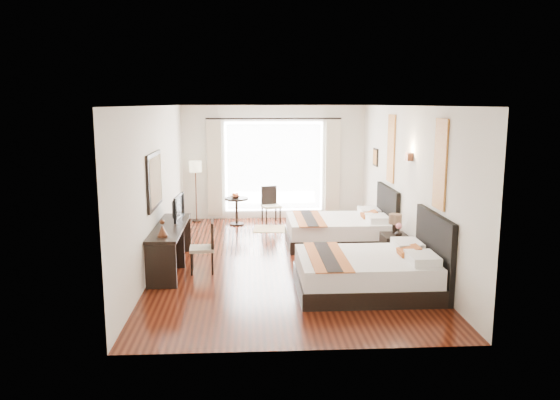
{
  "coord_description": "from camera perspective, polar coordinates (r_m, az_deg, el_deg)",
  "views": [
    {
      "loc": [
        -0.61,
        -9.68,
        2.84
      ],
      "look_at": [
        -0.05,
        0.14,
        1.1
      ],
      "focal_mm": 35.0,
      "sensor_mm": 36.0,
      "label": 1
    }
  ],
  "objects": [
    {
      "name": "bed_near",
      "position": [
        8.51,
        9.5,
        -7.35
      ],
      "size": [
        2.14,
        1.67,
        1.2
      ],
      "color": "black",
      "rests_on": "floor"
    },
    {
      "name": "sheer_curtain",
      "position": [
        13.45,
        -0.64,
        3.48
      ],
      "size": [
        2.3,
        0.02,
        2.1
      ],
      "primitive_type": "cube",
      "color": "white",
      "rests_on": "wall_window"
    },
    {
      "name": "side_table",
      "position": [
        12.95,
        -4.55,
        -1.18
      ],
      "size": [
        0.56,
        0.56,
        0.65
      ],
      "primitive_type": "cylinder",
      "color": "black",
      "rests_on": "floor"
    },
    {
      "name": "television",
      "position": [
        10.1,
        -10.95,
        -0.73
      ],
      "size": [
        0.16,
        0.79,
        0.45
      ],
      "primitive_type": "imported",
      "rotation": [
        0.0,
        0.0,
        1.5
      ],
      "color": "black",
      "rests_on": "console_desk"
    },
    {
      "name": "wall_headboard",
      "position": [
        10.19,
        13.05,
        1.68
      ],
      "size": [
        0.01,
        7.5,
        2.8
      ],
      "primitive_type": "cube",
      "color": "silver",
      "rests_on": "floor"
    },
    {
      "name": "floor_lamp",
      "position": [
        13.28,
        -8.83,
        3.04
      ],
      "size": [
        0.3,
        0.3,
        1.48
      ],
      "color": "black",
      "rests_on": "floor"
    },
    {
      "name": "art_panel_near",
      "position": [
        8.46,
        16.41,
        3.61
      ],
      "size": [
        0.03,
        0.5,
        1.35
      ],
      "primitive_type": "cube",
      "color": "maroon",
      "rests_on": "wall_headboard"
    },
    {
      "name": "drape_right",
      "position": [
        13.56,
        5.51,
        3.4
      ],
      "size": [
        0.35,
        0.14,
        2.35
      ],
      "primitive_type": "cube",
      "color": "#B6AE8D",
      "rests_on": "floor"
    },
    {
      "name": "jute_rug",
      "position": [
        12.53,
        -0.15,
        -3.02
      ],
      "size": [
        1.19,
        0.86,
        0.01
      ],
      "primitive_type": "cube",
      "rotation": [
        0.0,
        0.0,
        -0.08
      ],
      "color": "tan",
      "rests_on": "floor"
    },
    {
      "name": "window_chair",
      "position": [
        13.11,
        -0.95,
        -1.26
      ],
      "size": [
        0.5,
        0.5,
        0.88
      ],
      "rotation": [
        0.0,
        0.0,
        -1.31
      ],
      "color": "tan",
      "rests_on": "floor"
    },
    {
      "name": "wall_desk",
      "position": [
        9.92,
        -12.72,
        1.46
      ],
      "size": [
        0.01,
        7.5,
        2.8
      ],
      "primitive_type": "cube",
      "color": "silver",
      "rests_on": "floor"
    },
    {
      "name": "table_lamp",
      "position": [
        10.08,
        11.94,
        -2.11
      ],
      "size": [
        0.23,
        0.23,
        0.37
      ],
      "color": "black",
      "rests_on": "nightstand"
    },
    {
      "name": "desk_chair",
      "position": [
        9.42,
        -8.02,
        -5.88
      ],
      "size": [
        0.43,
        0.43,
        0.88
      ],
      "rotation": [
        0.0,
        0.0,
        3.21
      ],
      "color": "tan",
      "rests_on": "floor"
    },
    {
      "name": "window_glass",
      "position": [
        13.51,
        -0.66,
        3.51
      ],
      "size": [
        2.4,
        0.02,
        2.2
      ],
      "primitive_type": "cube",
      "color": "white",
      "rests_on": "wall_window"
    },
    {
      "name": "fruit_bowl",
      "position": [
        12.85,
        -4.7,
        0.31
      ],
      "size": [
        0.27,
        0.27,
        0.05
      ],
      "primitive_type": "imported",
      "rotation": [
        0.0,
        0.0,
        0.36
      ],
      "color": "#4A321A",
      "rests_on": "side_table"
    },
    {
      "name": "bed_far",
      "position": [
        11.21,
        6.44,
        -3.07
      ],
      "size": [
        2.09,
        1.63,
        1.18
      ],
      "color": "black",
      "rests_on": "floor"
    },
    {
      "name": "wall_sconce",
      "position": [
        9.83,
        13.35,
        4.42
      ],
      "size": [
        0.1,
        0.14,
        0.14
      ],
      "primitive_type": "cube",
      "color": "#4A291A",
      "rests_on": "wall_headboard"
    },
    {
      "name": "mirror_glass",
      "position": [
        9.5,
        -12.84,
        2.01
      ],
      "size": [
        0.01,
        1.12,
        0.82
      ],
      "primitive_type": "cube",
      "color": "white",
      "rests_on": "mirror_frame"
    },
    {
      "name": "floor",
      "position": [
        10.1,
        0.33,
        -6.29
      ],
      "size": [
        4.5,
        7.5,
        0.01
      ],
      "primitive_type": "cube",
      "color": "black",
      "rests_on": "ground"
    },
    {
      "name": "nightstand",
      "position": [
        10.06,
        11.88,
        -5.01
      ],
      "size": [
        0.44,
        0.54,
        0.52
      ],
      "primitive_type": "cube",
      "color": "black",
      "rests_on": "floor"
    },
    {
      "name": "art_panel_far",
      "position": [
        11.17,
        11.53,
        5.29
      ],
      "size": [
        0.03,
        0.5,
        1.35
      ],
      "primitive_type": "cube",
      "color": "maroon",
      "rests_on": "wall_headboard"
    },
    {
      "name": "wall_entry",
      "position": [
        6.13,
        2.54,
        -3.52
      ],
      "size": [
        4.5,
        0.01,
        2.8
      ],
      "primitive_type": "cube",
      "color": "silver",
      "rests_on": "floor"
    },
    {
      "name": "bronze_figurine",
      "position": [
        8.82,
        -12.19,
        -3.02
      ],
      "size": [
        0.22,
        0.22,
        0.25
      ],
      "primitive_type": null,
      "rotation": [
        0.0,
        0.0,
        0.41
      ],
      "color": "#4A291A",
      "rests_on": "console_desk"
    },
    {
      "name": "console_desk",
      "position": [
        9.7,
        -11.37,
        -4.84
      ],
      "size": [
        0.5,
        2.2,
        0.76
      ],
      "primitive_type": "cube",
      "color": "black",
      "rests_on": "floor"
    },
    {
      "name": "ceiling",
      "position": [
        9.7,
        0.35,
        9.76
      ],
      "size": [
        4.5,
        7.5,
        0.02
      ],
      "primitive_type": "cube",
      "color": "white",
      "rests_on": "wall_headboard"
    },
    {
      "name": "vase",
      "position": [
        9.86,
        12.28,
        -3.5
      ],
      "size": [
        0.16,
        0.16,
        0.14
      ],
      "primitive_type": "imported",
      "rotation": [
        0.0,
        0.0,
        0.3
      ],
      "color": "black",
      "rests_on": "nightstand"
    },
    {
      "name": "mirror_frame",
      "position": [
        9.51,
        -12.99,
        2.0
      ],
      "size": [
        0.04,
        1.25,
        0.95
      ],
      "primitive_type": "cube",
      "color": "black",
      "rests_on": "wall_desk"
    },
    {
      "name": "drape_left",
      "position": [
        13.42,
        -6.84,
        3.31
      ],
      "size": [
        0.35,
        0.14,
        2.35
      ],
      "primitive_type": "cube",
      "color": "#B6AE8D",
      "rests_on": "floor"
    },
    {
      "name": "wall_window",
      "position": [
        13.51,
        -0.66,
        3.94
      ],
      "size": [
        4.5,
        0.01,
        2.8
      ],
      "primitive_type": "cube",
      "color": "silver",
      "rests_on": "floor"
    }
  ]
}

